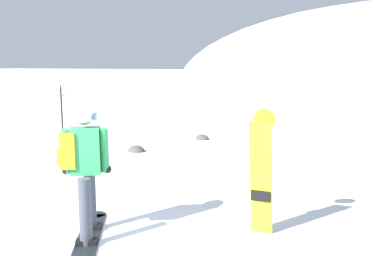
{
  "coord_description": "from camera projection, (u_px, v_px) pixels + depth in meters",
  "views": [
    {
      "loc": [
        2.75,
        -3.57,
        2.2
      ],
      "look_at": [
        -0.14,
        3.6,
        1.0
      ],
      "focal_mm": 38.9,
      "sensor_mm": 36.0,
      "label": 1
    }
  ],
  "objects": [
    {
      "name": "rock_dark",
      "position": [
        202.0,
        139.0,
        12.2
      ],
      "size": [
        0.42,
        0.35,
        0.29
      ],
      "color": "#4C4742",
      "rests_on": "ground"
    },
    {
      "name": "snowboarder_main",
      "position": [
        84.0,
        168.0,
        5.15
      ],
      "size": [
        1.02,
        1.65,
        1.71
      ],
      "color": "black",
      "rests_on": "ground"
    },
    {
      "name": "spare_snowboard",
      "position": [
        261.0,
        173.0,
        5.26
      ],
      "size": [
        0.28,
        0.29,
        1.64
      ],
      "color": "yellow",
      "rests_on": "ground"
    },
    {
      "name": "piste_marker_near",
      "position": [
        62.0,
        117.0,
        9.34
      ],
      "size": [
        0.2,
        0.2,
        1.75
      ],
      "color": "black",
      "rests_on": "ground"
    },
    {
      "name": "rock_small",
      "position": [
        136.0,
        151.0,
        10.52
      ],
      "size": [
        0.44,
        0.38,
        0.31
      ],
      "color": "#4C4742",
      "rests_on": "ground"
    }
  ]
}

